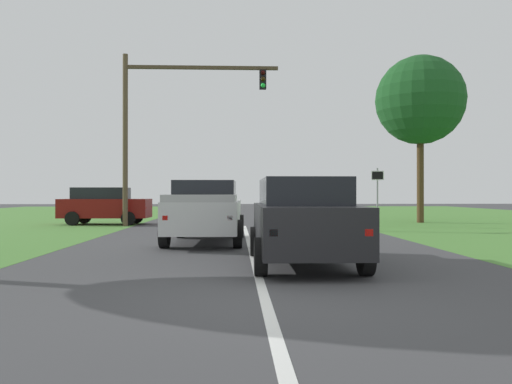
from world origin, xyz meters
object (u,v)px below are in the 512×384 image
at_px(traffic_light, 164,114).
at_px(keep_moving_sign, 377,189).
at_px(crossing_suv_far, 105,205).
at_px(oak_tree_right, 420,101).
at_px(red_suv_near, 303,219).
at_px(pickup_truck_lead, 206,211).

relative_size(traffic_light, keep_moving_sign, 2.97).
bearing_deg(crossing_suv_far, oak_tree_right, 3.40).
bearing_deg(keep_moving_sign, traffic_light, 176.59).
bearing_deg(traffic_light, oak_tree_right, 10.39).
xyz_separation_m(red_suv_near, oak_tree_right, (8.33, 15.79, 5.48)).
bearing_deg(traffic_light, keep_moving_sign, -3.41).
relative_size(pickup_truck_lead, traffic_light, 0.68).
bearing_deg(pickup_truck_lead, red_suv_near, -64.36).
height_order(red_suv_near, traffic_light, traffic_light).
xyz_separation_m(pickup_truck_lead, crossing_suv_far, (-5.60, 9.86, -0.03)).
distance_m(traffic_light, keep_moving_sign, 10.66).
relative_size(keep_moving_sign, crossing_suv_far, 0.63).
bearing_deg(keep_moving_sign, red_suv_near, -112.13).
distance_m(pickup_truck_lead, oak_tree_right, 16.19).
bearing_deg(keep_moving_sign, oak_tree_right, 43.85).
distance_m(red_suv_near, crossing_suv_far, 16.84).
height_order(red_suv_near, keep_moving_sign, keep_moving_sign).
relative_size(red_suv_near, oak_tree_right, 0.57).
bearing_deg(crossing_suv_far, keep_moving_sign, -8.81).
distance_m(keep_moving_sign, oak_tree_right, 6.42).
xyz_separation_m(red_suv_near, traffic_light, (-4.83, 13.38, 4.33)).
bearing_deg(pickup_truck_lead, traffic_light, 106.19).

